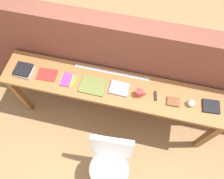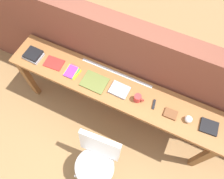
{
  "view_description": "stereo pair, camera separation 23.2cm",
  "coord_description": "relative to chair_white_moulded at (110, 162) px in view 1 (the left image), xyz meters",
  "views": [
    {
      "loc": [
        0.24,
        -0.79,
        2.97
      ],
      "look_at": [
        0.0,
        0.25,
        0.9
      ],
      "focal_mm": 35.0,
      "sensor_mm": 36.0,
      "label": 1
    },
    {
      "loc": [
        0.46,
        -0.71,
        2.97
      ],
      "look_at": [
        0.0,
        0.25,
        0.9
      ],
      "focal_mm": 35.0,
      "sensor_mm": 36.0,
      "label": 2
    }
  ],
  "objects": [
    {
      "name": "sports_ball_small",
      "position": [
        0.7,
        0.69,
        0.39
      ],
      "size": [
        0.08,
        0.08,
        0.08
      ],
      "primitive_type": "sphere",
      "color": "silver",
      "rests_on": "sideboard"
    },
    {
      "name": "pamphlet_pile_colourful",
      "position": [
        -0.64,
        0.69,
        0.36
      ],
      "size": [
        0.17,
        0.18,
        0.01
      ],
      "color": "orange",
      "rests_on": "sideboard"
    },
    {
      "name": "book_stack_leftmost",
      "position": [
        -1.15,
        0.68,
        0.38
      ],
      "size": [
        0.21,
        0.18,
        0.06
      ],
      "color": "#9E9EA3",
      "rests_on": "sideboard"
    },
    {
      "name": "brick_wall_back",
      "position": [
        -0.13,
        1.06,
        0.22
      ],
      "size": [
        6.0,
        0.2,
        1.49
      ],
      "primitive_type": "cube",
      "color": "brown",
      "rests_on": "ground"
    },
    {
      "name": "book_repair_rightmost",
      "position": [
        0.91,
        0.71,
        0.37
      ],
      "size": [
        0.18,
        0.16,
        0.02
      ],
      "primitive_type": "cube",
      "rotation": [
        0.0,
        0.0,
        0.08
      ],
      "color": "black",
      "rests_on": "sideboard"
    },
    {
      "name": "book_grey_hardcover",
      "position": [
        -0.06,
        0.7,
        0.37
      ],
      "size": [
        0.21,
        0.16,
        0.03
      ],
      "primitive_type": "cube",
      "rotation": [
        0.0,
        0.0,
        -0.03
      ],
      "color": "#9E9EA3",
      "rests_on": "sideboard"
    },
    {
      "name": "ruler_metal_back_edge",
      "position": [
        -0.18,
        0.89,
        0.35
      ],
      "size": [
        0.86,
        0.03,
        0.0
      ],
      "primitive_type": "cube",
      "color": "silver",
      "rests_on": "sideboard"
    },
    {
      "name": "chair_white_moulded",
      "position": [
        0.0,
        0.0,
        0.0
      ],
      "size": [
        0.47,
        0.49,
        0.89
      ],
      "color": "white",
      "rests_on": "ground"
    },
    {
      "name": "sideboard",
      "position": [
        -0.13,
        0.72,
        0.21
      ],
      "size": [
        2.5,
        0.44,
        0.88
      ],
      "color": "#996033",
      "rests_on": "ground"
    },
    {
      "name": "leather_journal_brown",
      "position": [
        0.52,
        0.68,
        0.37
      ],
      "size": [
        0.13,
        0.1,
        0.02
      ],
      "primitive_type": "cube",
      "rotation": [
        0.0,
        0.0,
        0.03
      ],
      "color": "brown",
      "rests_on": "sideboard"
    },
    {
      "name": "ground_plane",
      "position": [
        -0.13,
        0.42,
        -0.53
      ],
      "size": [
        40.0,
        40.0,
        0.0
      ],
      "primitive_type": "plane",
      "color": "#9E7547"
    },
    {
      "name": "mug",
      "position": [
        0.16,
        0.68,
        0.4
      ],
      "size": [
        0.11,
        0.08,
        0.09
      ],
      "color": "red",
      "rests_on": "sideboard"
    },
    {
      "name": "magazine_cycling",
      "position": [
        -0.88,
        0.7,
        0.36
      ],
      "size": [
        0.23,
        0.17,
        0.01
      ],
      "primitive_type": "cube",
      "rotation": [
        0.0,
        0.0,
        0.07
      ],
      "color": "red",
      "rests_on": "sideboard"
    },
    {
      "name": "multitool_folded",
      "position": [
        0.33,
        0.71,
        0.36
      ],
      "size": [
        0.04,
        0.11,
        0.02
      ],
      "primitive_type": "cube",
      "rotation": [
        0.0,
        0.0,
        0.18
      ],
      "color": "black",
      "rests_on": "sideboard"
    },
    {
      "name": "book_open_centre",
      "position": [
        -0.35,
        0.68,
        0.36
      ],
      "size": [
        0.28,
        0.22,
        0.02
      ],
      "primitive_type": "cube",
      "rotation": [
        0.0,
        0.0,
        -0.01
      ],
      "color": "olive",
      "rests_on": "sideboard"
    }
  ]
}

